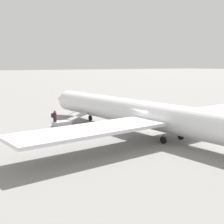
# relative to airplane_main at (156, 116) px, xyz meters

# --- Properties ---
(ground_plane) EXTENTS (600.00, 600.00, 0.00)m
(ground_plane) POSITION_rel_airplane_main_xyz_m (0.97, 0.13, -1.93)
(ground_plane) COLOR gray
(airplane_main) EXTENTS (35.51, 27.58, 6.49)m
(airplane_main) POSITION_rel_airplane_main_xyz_m (0.00, 0.00, 0.00)
(airplane_main) COLOR white
(airplane_main) RESTS_ON ground
(boarding_stairs) EXTENTS (1.54, 4.11, 1.64)m
(boarding_stairs) POSITION_rel_airplane_main_xyz_m (9.28, 5.01, -1.57)
(boarding_stairs) COLOR #B2B2B7
(boarding_stairs) RESTS_ON ground
(passenger) EXTENTS (0.37, 0.55, 1.74)m
(passenger) POSITION_rel_airplane_main_xyz_m (9.28, 6.16, -0.93)
(passenger) COLOR #23232D
(passenger) RESTS_ON ground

